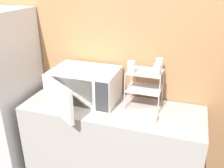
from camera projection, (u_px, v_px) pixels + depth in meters
wall_back at (123, 57)px, 2.28m from camera, size 8.00×0.06×2.60m
counter at (112, 151)px, 2.34m from camera, size 1.56×0.56×0.94m
microwave at (84, 86)px, 2.21m from camera, size 0.58×0.64×0.30m
dish_rack at (145, 81)px, 2.09m from camera, size 0.29×0.23×0.32m
glass_front_left at (131, 67)px, 2.00m from camera, size 0.06×0.06×0.10m
glass_back_right at (159, 64)px, 2.06m from camera, size 0.06×0.06×0.10m
glass_front_right at (157, 70)px, 1.94m from camera, size 0.06×0.06×0.10m
bowl at (148, 117)px, 1.95m from camera, size 0.15×0.15×0.06m
refrigerator at (1, 99)px, 2.47m from camera, size 0.61×0.68×1.72m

